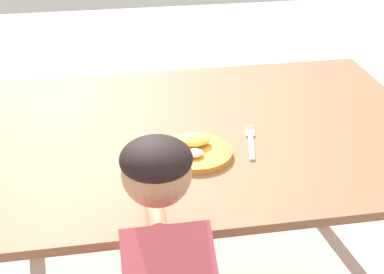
% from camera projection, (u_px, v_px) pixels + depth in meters
% --- Properties ---
extents(dining_table, '(1.40, 0.97, 0.75)m').
position_uv_depth(dining_table, '(202.00, 155.00, 1.73)').
color(dining_table, brown).
rests_on(dining_table, ground_plane).
extents(plate, '(0.20, 0.20, 0.05)m').
position_uv_depth(plate, '(195.00, 150.00, 1.55)').
color(plate, orange).
rests_on(plate, dining_table).
extents(fork, '(0.06, 0.20, 0.01)m').
position_uv_depth(fork, '(251.00, 142.00, 1.61)').
color(fork, silver).
rests_on(fork, dining_table).
extents(spoon, '(0.04, 0.21, 0.02)m').
position_uv_depth(spoon, '(145.00, 159.00, 1.51)').
color(spoon, tan).
rests_on(spoon, dining_table).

